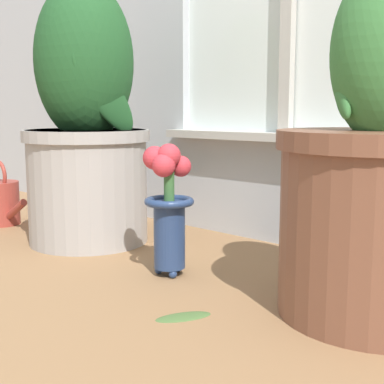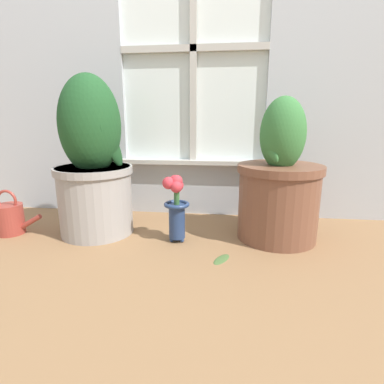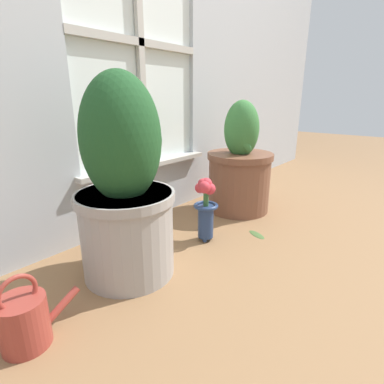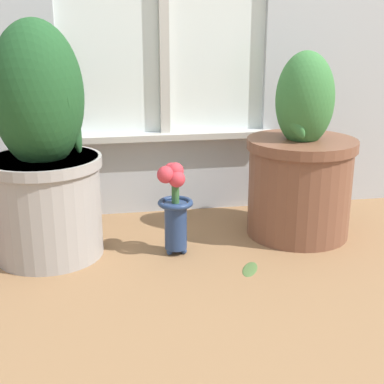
{
  "view_description": "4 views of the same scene",
  "coord_description": "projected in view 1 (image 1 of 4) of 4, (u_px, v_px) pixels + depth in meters",
  "views": [
    {
      "loc": [
        0.86,
        -0.73,
        0.39
      ],
      "look_at": [
        0.0,
        0.17,
        0.2
      ],
      "focal_mm": 50.0,
      "sensor_mm": 36.0,
      "label": 1
    },
    {
      "loc": [
        0.2,
        -1.15,
        0.55
      ],
      "look_at": [
        0.04,
        0.14,
        0.23
      ],
      "focal_mm": 28.0,
      "sensor_mm": 36.0,
      "label": 2
    },
    {
      "loc": [
        -1.08,
        -0.66,
        0.66
      ],
      "look_at": [
        -0.03,
        0.2,
        0.23
      ],
      "focal_mm": 28.0,
      "sensor_mm": 36.0,
      "label": 3
    },
    {
      "loc": [
        -0.26,
        -1.5,
        0.73
      ],
      "look_at": [
        0.04,
        0.16,
        0.2
      ],
      "focal_mm": 50.0,
      "sensor_mm": 36.0,
      "label": 4
    }
  ],
  "objects": [
    {
      "name": "potted_plant_right",
      "position": [
        380.0,
        183.0,
        0.99
      ],
      "size": [
        0.38,
        0.38,
        0.65
      ],
      "color": "brown",
      "rests_on": "ground_plane"
    },
    {
      "name": "watering_can",
      "position": [
        0.0,
        202.0,
        1.82
      ],
      "size": [
        0.23,
        0.13,
        0.22
      ],
      "color": "#99382D",
      "rests_on": "ground_plane"
    },
    {
      "name": "fallen_leaf",
      "position": [
        183.0,
        315.0,
        1.01
      ],
      "size": [
        0.09,
        0.12,
        0.01
      ],
      "color": "#476633",
      "rests_on": "ground_plane"
    },
    {
      "name": "potted_plant_left",
      "position": [
        86.0,
        128.0,
        1.54
      ],
      "size": [
        0.37,
        0.37,
        0.75
      ],
      "color": "#9E9993",
      "rests_on": "ground_plane"
    },
    {
      "name": "flower_vase",
      "position": [
        168.0,
        201.0,
        1.24
      ],
      "size": [
        0.12,
        0.12,
        0.31
      ],
      "color": "navy",
      "rests_on": "ground_plane"
    },
    {
      "name": "ground_plane",
      "position": [
        137.0,
        289.0,
        1.16
      ],
      "size": [
        10.0,
        10.0,
        0.0
      ],
      "primitive_type": "plane",
      "color": "olive"
    }
  ]
}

